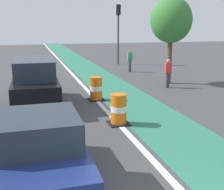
{
  "coord_description": "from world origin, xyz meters",
  "views": [
    {
      "loc": [
        -2.07,
        -3.47,
        3.47
      ],
      "look_at": [
        0.63,
        5.98,
        1.1
      ],
      "focal_mm": 47.21,
      "sensor_mm": 36.0,
      "label": 1
    }
  ],
  "objects": [
    {
      "name": "traffic_light_corner",
      "position": [
        5.61,
        21.42,
        3.5
      ],
      "size": [
        0.41,
        0.32,
        5.1
      ],
      "color": "#2D2D2D",
      "rests_on": "ground"
    },
    {
      "name": "parked_sedan_nearest",
      "position": [
        -1.97,
        2.55,
        0.83
      ],
      "size": [
        1.92,
        4.1,
        1.7
      ],
      "color": "navy",
      "rests_on": "ground"
    },
    {
      "name": "lane_divider_stripe",
      "position": [
        0.9,
        12.0,
        0.01
      ],
      "size": [
        0.2,
        80.0,
        0.01
      ],
      "primitive_type": "cube",
      "color": "silver",
      "rests_on": "ground"
    },
    {
      "name": "traffic_barrel_mid",
      "position": [
        0.9,
        9.63,
        0.53
      ],
      "size": [
        0.73,
        0.73,
        1.09
      ],
      "color": "orange",
      "rests_on": "ground"
    },
    {
      "name": "bike_lane_strip",
      "position": [
        2.4,
        12.0,
        0.0
      ],
      "size": [
        2.5,
        80.0,
        0.01
      ],
      "primitive_type": "cube",
      "color": "#2D755B",
      "rests_on": "ground"
    },
    {
      "name": "pedestrian_waiting",
      "position": [
        5.19,
        17.1,
        0.86
      ],
      "size": [
        0.34,
        0.2,
        1.61
      ],
      "color": "#33333D",
      "rests_on": "ground"
    },
    {
      "name": "pedestrian_crossing",
      "position": [
        5.35,
        11.21,
        0.86
      ],
      "size": [
        0.34,
        0.2,
        1.61
      ],
      "color": "#33333D",
      "rests_on": "ground"
    },
    {
      "name": "parked_suv_second",
      "position": [
        -1.84,
        9.37,
        1.04
      ],
      "size": [
        1.98,
        4.63,
        2.04
      ],
      "color": "black",
      "rests_on": "ground"
    },
    {
      "name": "traffic_barrel_front",
      "position": [
        0.9,
        6.07,
        0.53
      ],
      "size": [
        0.73,
        0.73,
        1.09
      ],
      "color": "orange",
      "rests_on": "ground"
    },
    {
      "name": "street_tree_sidewalk",
      "position": [
        5.99,
        12.35,
        3.67
      ],
      "size": [
        2.4,
        2.4,
        5.0
      ],
      "color": "brown",
      "rests_on": "ground"
    }
  ]
}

